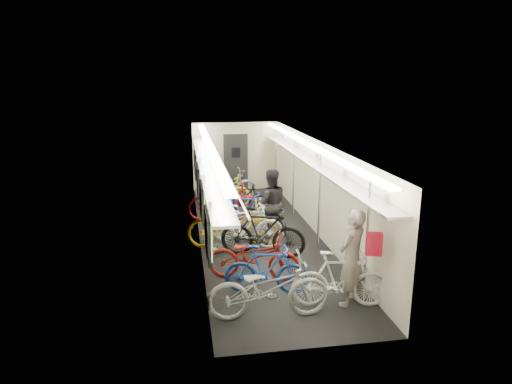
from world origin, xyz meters
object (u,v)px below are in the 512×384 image
object	(u,v)px
bicycle_0	(269,288)
passenger_near	(352,258)
backpack	(374,244)
passenger_mid	(270,204)
bicycle_1	(266,270)

from	to	relation	value
bicycle_0	passenger_near	xyz separation A→B (m)	(1.52, 0.24, 0.34)
passenger_near	backpack	size ratio (longest dim) A/B	4.62
backpack	passenger_near	bearing A→B (deg)	132.84
backpack	passenger_mid	bearing A→B (deg)	119.91
passenger_near	backpack	distance (m)	0.62
passenger_near	passenger_mid	bearing A→B (deg)	-116.70
bicycle_1	passenger_mid	distance (m)	3.13
passenger_mid	backpack	distance (m)	4.23
passenger_mid	bicycle_1	bearing A→B (deg)	80.84
bicycle_1	passenger_near	size ratio (longest dim) A/B	0.90
passenger_mid	bicycle_0	bearing A→B (deg)	81.72
passenger_near	passenger_mid	size ratio (longest dim) A/B	1.01
bicycle_0	bicycle_1	size ratio (longest dim) A/B	1.29
passenger_mid	backpack	xyz separation A→B (m)	(0.94, -4.10, 0.41)
passenger_near	bicycle_0	bearing A→B (deg)	-28.97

